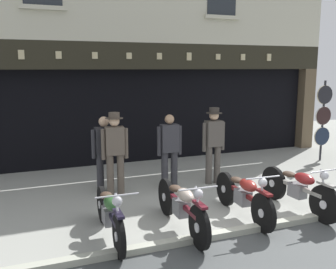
# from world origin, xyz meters

# --- Properties ---
(ground) EXTENTS (23.78, 22.00, 0.18)m
(ground) POSITION_xyz_m (0.00, -0.98, -0.04)
(ground) COLOR gray
(shop_facade) EXTENTS (12.08, 4.42, 6.38)m
(shop_facade) POSITION_xyz_m (-0.00, 7.01, 1.72)
(shop_facade) COLOR black
(shop_facade) RESTS_ON ground
(motorcycle_left) EXTENTS (0.62, 1.98, 0.91)m
(motorcycle_left) POSITION_xyz_m (-2.00, 0.69, 0.42)
(motorcycle_left) COLOR black
(motorcycle_left) RESTS_ON ground
(motorcycle_center_left) EXTENTS (0.62, 2.10, 0.93)m
(motorcycle_center_left) POSITION_xyz_m (-0.83, 0.55, 0.43)
(motorcycle_center_left) COLOR black
(motorcycle_center_left) RESTS_ON ground
(motorcycle_center) EXTENTS (0.62, 1.98, 0.93)m
(motorcycle_center) POSITION_xyz_m (0.40, 0.64, 0.43)
(motorcycle_center) COLOR black
(motorcycle_center) RESTS_ON ground
(motorcycle_center_right) EXTENTS (0.62, 2.02, 0.94)m
(motorcycle_center_right) POSITION_xyz_m (1.54, 0.56, 0.44)
(motorcycle_center_right) COLOR black
(motorcycle_center_right) RESTS_ON ground
(salesman_left) EXTENTS (0.56, 0.37, 1.75)m
(salesman_left) POSITION_xyz_m (-1.41, 2.71, 0.98)
(salesman_left) COLOR brown
(salesman_left) RESTS_ON ground
(shopkeeper_center) EXTENTS (0.56, 0.25, 1.65)m
(shopkeeper_center) POSITION_xyz_m (-0.20, 2.68, 0.92)
(shopkeeper_center) COLOR #2D2D33
(shopkeeper_center) RESTS_ON ground
(salesman_right) EXTENTS (0.56, 0.37, 1.76)m
(salesman_right) POSITION_xyz_m (0.88, 2.67, 0.99)
(salesman_right) COLOR #47423D
(salesman_right) RESTS_ON ground
(assistant_far_right) EXTENTS (0.56, 0.25, 1.63)m
(assistant_far_right) POSITION_xyz_m (-1.55, 3.04, 0.90)
(assistant_far_right) COLOR #2D2D33
(assistant_far_right) RESTS_ON ground
(tyre_sign_pole) EXTENTS (0.54, 0.06, 2.29)m
(tyre_sign_pole) POSITION_xyz_m (4.83, 3.48, 1.28)
(tyre_sign_pole) COLOR #232328
(tyre_sign_pole) RESTS_ON ground
(advert_board_near) EXTENTS (0.73, 0.03, 0.98)m
(advert_board_near) POSITION_xyz_m (-1.65, 5.40, 1.72)
(advert_board_near) COLOR silver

